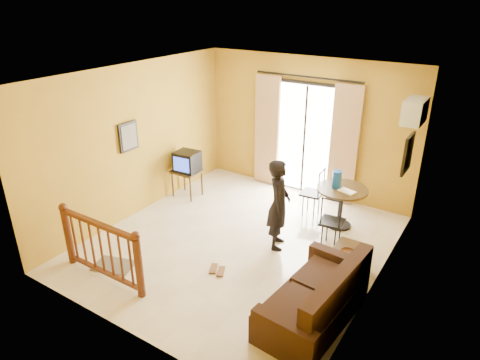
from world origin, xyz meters
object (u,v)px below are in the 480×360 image
Objects in this scene: dining_table at (342,196)px; standing_person at (279,205)px; coffee_table at (346,263)px; sofa at (317,302)px; television at (187,161)px.

dining_table is 1.36m from standing_person.
sofa reaches higher than coffee_table.
coffee_table is 1.39m from standing_person.
coffee_table is 0.60× the size of standing_person.
television is at bearing 51.25° from standing_person.
dining_table is 0.98× the size of coffee_table.
sofa is at bearing -89.74° from coffee_table.
coffee_table is (0.64, -1.45, -0.32)m from dining_table.
sofa is 1.90m from standing_person.
sofa is at bearing -75.64° from dining_table.
television is 0.27× the size of sofa.
standing_person reaches higher than coffee_table.
coffee_table is at bearing 95.30° from sofa.
dining_table is at bearing 109.40° from sofa.
sofa is at bearing -33.20° from television.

